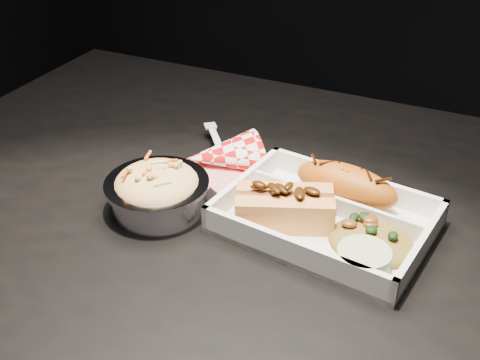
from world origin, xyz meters
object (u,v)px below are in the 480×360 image
fried_pastry (346,185)px  hotdog (285,205)px  foil_coleslaw_cup (157,190)px  napkin_fork (222,156)px  food_tray (326,221)px  dining_table (282,265)px

fried_pastry → hotdog: (-0.06, -0.07, -0.00)m
fried_pastry → foil_coleslaw_cup: 0.24m
hotdog → napkin_fork: napkin_fork is taller
fried_pastry → foil_coleslaw_cup: foil_coleslaw_cup is taller
food_tray → hotdog: bearing=-149.2°
foil_coleslaw_cup → napkin_fork: (0.02, 0.14, -0.02)m
dining_table → foil_coleslaw_cup: foil_coleslaw_cup is taller
fried_pastry → foil_coleslaw_cup: (-0.22, -0.11, -0.00)m
food_tray → fried_pastry: fried_pastry is taller
foil_coleslaw_cup → napkin_fork: foil_coleslaw_cup is taller
hotdog → fried_pastry: bearing=31.3°
fried_pastry → napkin_fork: 0.20m
fried_pastry → foil_coleslaw_cup: bearing=-153.1°
dining_table → food_tray: 0.12m
food_tray → hotdog: (-0.05, -0.02, 0.02)m
food_tray → foil_coleslaw_cup: 0.22m
hotdog → foil_coleslaw_cup: (-0.16, -0.04, -0.00)m
foil_coleslaw_cup → hotdog: bearing=12.3°
dining_table → fried_pastry: fried_pastry is taller
dining_table → food_tray: bearing=-10.9°
fried_pastry → dining_table: bearing=-147.2°
foil_coleslaw_cup → napkin_fork: bearing=80.1°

